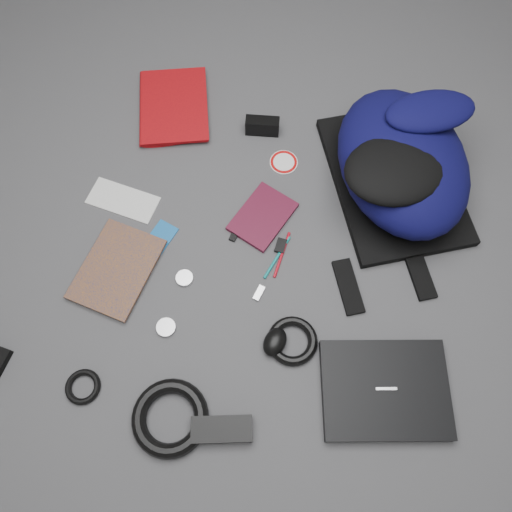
% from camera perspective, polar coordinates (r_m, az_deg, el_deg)
% --- Properties ---
extents(ground, '(4.00, 4.00, 0.00)m').
position_cam_1_polar(ground, '(1.39, 0.00, -0.32)').
color(ground, '#4F4F51').
rests_on(ground, ground).
extents(backpack, '(0.54, 0.64, 0.22)m').
position_cam_1_polar(backpack, '(1.46, 16.37, 10.33)').
color(backpack, black).
rests_on(backpack, ground).
extents(laptop, '(0.35, 0.30, 0.03)m').
position_cam_1_polar(laptop, '(1.32, 14.52, -14.56)').
color(laptop, black).
rests_on(laptop, ground).
extents(textbook_red, '(0.28, 0.33, 0.03)m').
position_cam_1_polar(textbook_red, '(1.67, -13.15, 16.05)').
color(textbook_red, maroon).
rests_on(textbook_red, ground).
extents(comic_book, '(0.23, 0.29, 0.02)m').
position_cam_1_polar(comic_book, '(1.45, -18.71, -0.16)').
color(comic_book, '#C56A0E').
rests_on(comic_book, ground).
extents(envelope, '(0.22, 0.13, 0.00)m').
position_cam_1_polar(envelope, '(1.52, -14.96, 6.18)').
color(envelope, white).
rests_on(envelope, ground).
extents(dvd_case, '(0.19, 0.22, 0.01)m').
position_cam_1_polar(dvd_case, '(1.43, 0.76, 4.53)').
color(dvd_case, '#430C1E').
rests_on(dvd_case, ground).
extents(compact_camera, '(0.11, 0.05, 0.06)m').
position_cam_1_polar(compact_camera, '(1.58, 0.73, 14.64)').
color(compact_camera, black).
rests_on(compact_camera, ground).
extents(sticker_disc, '(0.11, 0.11, 0.00)m').
position_cam_1_polar(sticker_disc, '(1.54, 3.19, 10.65)').
color(sticker_disc, white).
rests_on(sticker_disc, ground).
extents(pen_teal, '(0.06, 0.14, 0.01)m').
position_cam_1_polar(pen_teal, '(1.39, 2.43, -0.15)').
color(pen_teal, '#0E7F7F').
rests_on(pen_teal, ground).
extents(pen_red, '(0.03, 0.14, 0.01)m').
position_cam_1_polar(pen_red, '(1.39, 2.98, 0.16)').
color(pen_red, '#B10D1C').
rests_on(pen_red, ground).
extents(id_badge, '(0.09, 0.11, 0.00)m').
position_cam_1_polar(id_badge, '(1.44, -10.88, 2.09)').
color(id_badge, '#1663AB').
rests_on(id_badge, ground).
extents(usb_black, '(0.03, 0.05, 0.01)m').
position_cam_1_polar(usb_black, '(1.41, -2.38, 2.62)').
color(usb_black, black).
rests_on(usb_black, ground).
extents(usb_silver, '(0.03, 0.05, 0.01)m').
position_cam_1_polar(usb_silver, '(1.35, 0.33, -4.26)').
color(usb_silver, silver).
rests_on(usb_silver, ground).
extents(key_fob, '(0.03, 0.04, 0.01)m').
position_cam_1_polar(key_fob, '(1.40, 2.84, 1.17)').
color(key_fob, black).
rests_on(key_fob, ground).
extents(mouse, '(0.08, 0.09, 0.04)m').
position_cam_1_polar(mouse, '(1.30, 2.18, -9.79)').
color(mouse, black).
rests_on(mouse, ground).
extents(headphone_left, '(0.06, 0.06, 0.01)m').
position_cam_1_polar(headphone_left, '(1.37, -8.18, -2.52)').
color(headphone_left, silver).
rests_on(headphone_left, ground).
extents(headphone_right, '(0.06, 0.06, 0.01)m').
position_cam_1_polar(headphone_right, '(1.34, -10.23, -8.04)').
color(headphone_right, '#A5A6A8').
rests_on(headphone_right, ground).
extents(cable_coil, '(0.15, 0.15, 0.03)m').
position_cam_1_polar(cable_coil, '(1.31, 4.19, -9.64)').
color(cable_coil, black).
rests_on(cable_coil, ground).
extents(power_brick, '(0.16, 0.09, 0.04)m').
position_cam_1_polar(power_brick, '(1.27, -3.92, -19.16)').
color(power_brick, black).
rests_on(power_brick, ground).
extents(power_cord_coil, '(0.24, 0.24, 0.04)m').
position_cam_1_polar(power_cord_coil, '(1.29, -9.79, -17.76)').
color(power_cord_coil, black).
rests_on(power_cord_coil, ground).
extents(earbud_coil, '(0.10, 0.10, 0.02)m').
position_cam_1_polar(earbud_coil, '(1.36, -19.17, -13.94)').
color(earbud_coil, black).
rests_on(earbud_coil, ground).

